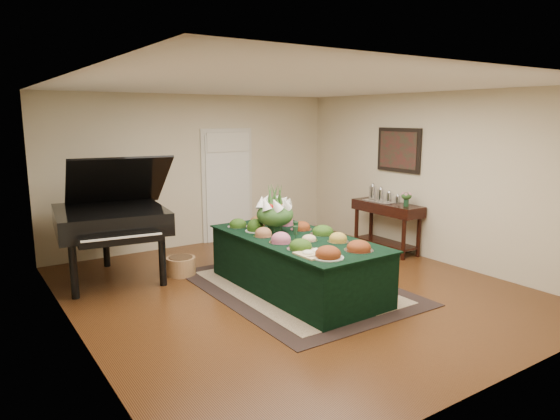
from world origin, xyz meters
TOP-DOWN VIEW (x-y plane):
  - ground at (0.00, 0.00)m, footprint 6.00×6.00m
  - area_rug at (0.09, 0.02)m, footprint 2.26×3.17m
  - kitchen_doorway at (0.60, 2.97)m, footprint 1.05×0.07m
  - buffet_table at (0.02, -0.07)m, footprint 1.27×2.63m
  - food_platters at (0.00, -0.02)m, footprint 1.06×2.34m
  - cutting_board at (-0.32, -0.87)m, footprint 0.37×0.37m
  - green_goblets at (0.01, -0.05)m, footprint 0.24×0.29m
  - floral_centerpiece at (-0.05, 0.34)m, footprint 0.53×0.53m
  - grand_piano at (-1.88, 1.79)m, footprint 1.74×1.91m
  - wicker_basket at (-1.01, 1.42)m, footprint 0.43×0.43m
  - mahogany_sideboard at (2.50, 0.70)m, footprint 0.45×1.33m
  - tea_service at (2.50, 0.82)m, footprint 0.34×0.74m
  - pink_bouquet at (2.50, 0.28)m, footprint 0.19×0.19m
  - wall_painting at (2.72, 0.70)m, footprint 0.05×0.95m

SIDE VIEW (x-z plane):
  - ground at x=0.00m, z-range 0.00..0.00m
  - area_rug at x=0.09m, z-range 0.00..0.01m
  - wicker_basket at x=-1.01m, z-range 0.00..0.27m
  - buffet_table at x=0.02m, z-range 0.00..0.74m
  - mahogany_sideboard at x=2.50m, z-range 0.23..1.09m
  - cutting_board at x=-0.32m, z-range 0.72..0.82m
  - food_platters at x=0.00m, z-range 0.72..0.86m
  - green_goblets at x=0.01m, z-range 0.74..0.92m
  - grand_piano at x=-1.88m, z-range 0.01..1.79m
  - tea_service at x=2.50m, z-range 0.82..1.12m
  - pink_bouquet at x=2.50m, z-range 0.89..1.14m
  - kitchen_doorway at x=0.60m, z-range -0.03..2.07m
  - floral_centerpiece at x=-0.05m, z-range 0.79..1.32m
  - wall_painting at x=2.72m, z-range 1.38..2.12m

